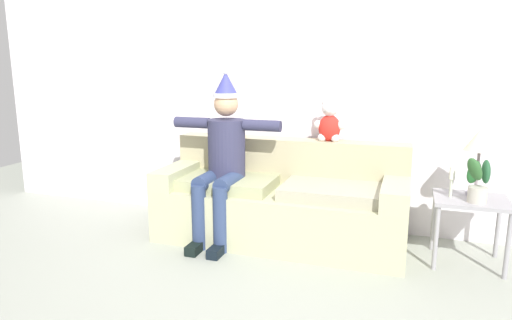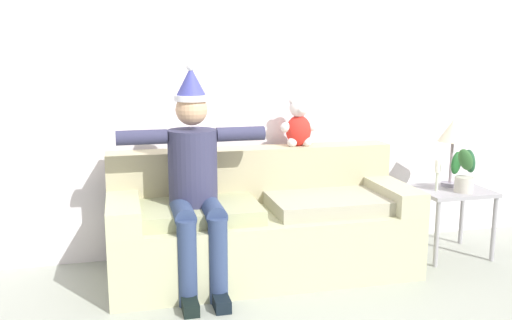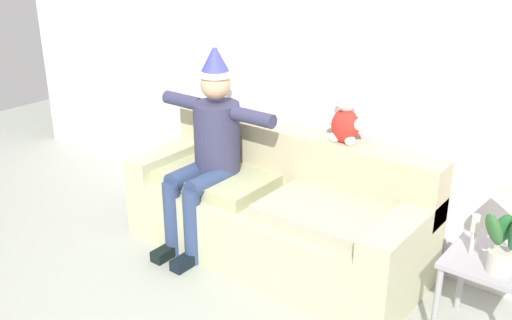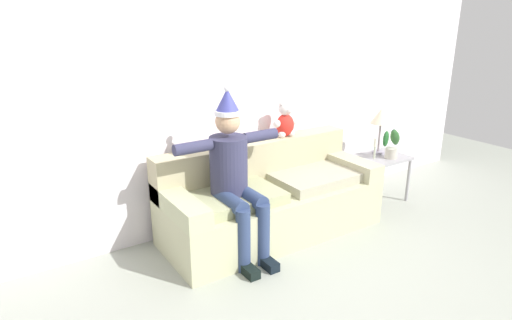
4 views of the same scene
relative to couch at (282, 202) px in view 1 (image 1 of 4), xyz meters
name	(u,v)px [view 1 (image 1 of 4)]	position (x,y,z in m)	size (l,w,h in m)	color
ground_plane	(242,289)	(0.00, -1.03, -0.35)	(10.00, 10.00, 0.00)	#9DA295
back_wall	(297,88)	(0.00, 0.52, 1.00)	(7.00, 0.10, 2.70)	white
couch	(282,202)	(0.00, 0.00, 0.00)	(2.20, 0.87, 0.89)	#B7B78F
person_seated	(223,154)	(-0.51, -0.17, 0.44)	(1.02, 0.77, 1.55)	#333351
teddy_bear	(329,123)	(0.37, 0.26, 0.71)	(0.29, 0.17, 0.38)	red
side_table	(470,208)	(1.56, -0.05, 0.11)	(0.56, 0.48, 0.54)	#9A979D
table_lamp	(480,143)	(1.59, 0.05, 0.62)	(0.24, 0.24, 0.55)	gray
potted_plant	(478,181)	(1.58, -0.15, 0.36)	(0.22, 0.25, 0.38)	beige
candle_tall	(452,178)	(1.40, -0.07, 0.35)	(0.04, 0.04, 0.25)	beige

